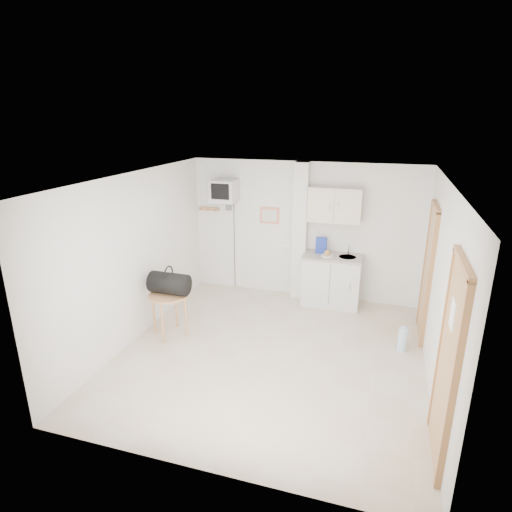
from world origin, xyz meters
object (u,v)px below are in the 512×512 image
(round_table, at_px, (169,300))
(duffel_bag, at_px, (169,283))
(water_bottle, at_px, (402,339))
(crt_television, at_px, (224,192))

(round_table, height_order, duffel_bag, duffel_bag)
(duffel_bag, distance_m, water_bottle, 3.53)
(crt_television, height_order, water_bottle, crt_television)
(round_table, height_order, water_bottle, round_table)
(duffel_bag, bearing_deg, crt_television, 85.56)
(round_table, distance_m, water_bottle, 3.51)
(round_table, relative_size, duffel_bag, 1.12)
(round_table, xyz_separation_m, water_bottle, (3.44, 0.56, -0.41))
(round_table, distance_m, duffel_bag, 0.27)
(crt_television, xyz_separation_m, round_table, (-0.20, -1.93, -1.35))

